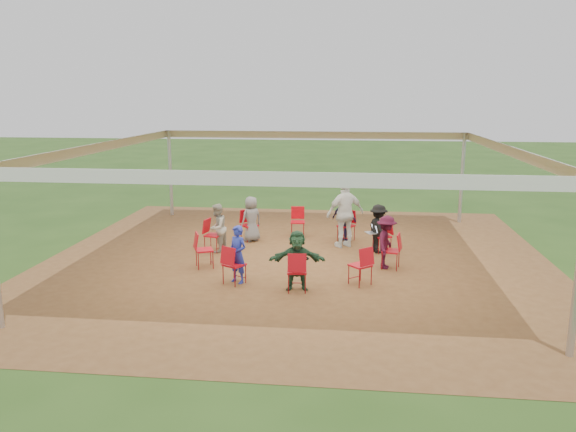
# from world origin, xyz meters

# --- Properties ---
(ground) EXTENTS (80.00, 80.00, 0.00)m
(ground) POSITION_xyz_m (0.00, 0.00, 0.00)
(ground) COLOR #274916
(ground) RESTS_ON ground
(dirt_patch) EXTENTS (13.00, 13.00, 0.00)m
(dirt_patch) POSITION_xyz_m (0.00, 0.00, 0.01)
(dirt_patch) COLOR brown
(dirt_patch) RESTS_ON ground
(tent) EXTENTS (10.33, 10.33, 3.00)m
(tent) POSITION_xyz_m (0.00, 0.00, 2.37)
(tent) COLOR #B2B2B7
(tent) RESTS_ON ground
(chair_0) EXTENTS (0.57, 0.56, 0.90)m
(chair_0) POSITION_xyz_m (2.22, 0.96, 0.45)
(chair_0) COLOR red
(chair_0) RESTS_ON ground
(chair_1) EXTENTS (0.59, 0.59, 0.90)m
(chair_1) POSITION_xyz_m (1.23, 2.08, 0.45)
(chair_1) COLOR red
(chair_1) RESTS_ON ground
(chair_2) EXTENTS (0.46, 0.48, 0.90)m
(chair_2) POSITION_xyz_m (-0.23, 2.41, 0.45)
(chair_2) COLOR red
(chair_2) RESTS_ON ground
(chair_3) EXTENTS (0.61, 0.61, 0.90)m
(chair_3) POSITION_xyz_m (-1.60, 1.81, 0.45)
(chair_3) COLOR red
(chair_3) RESTS_ON ground
(chair_4) EXTENTS (0.52, 0.51, 0.90)m
(chair_4) POSITION_xyz_m (-2.36, 0.53, 0.45)
(chair_4) COLOR red
(chair_4) RESTS_ON ground
(chair_5) EXTENTS (0.57, 0.56, 0.90)m
(chair_5) POSITION_xyz_m (-2.22, -0.96, 0.45)
(chair_5) COLOR red
(chair_5) RESTS_ON ground
(chair_6) EXTENTS (0.59, 0.59, 0.90)m
(chair_6) POSITION_xyz_m (-1.23, -2.08, 0.45)
(chair_6) COLOR red
(chair_6) RESTS_ON ground
(chair_7) EXTENTS (0.46, 0.48, 0.90)m
(chair_7) POSITION_xyz_m (0.23, -2.41, 0.45)
(chair_7) COLOR red
(chair_7) RESTS_ON ground
(chair_8) EXTENTS (0.61, 0.61, 0.90)m
(chair_8) POSITION_xyz_m (1.60, -1.81, 0.45)
(chair_8) COLOR red
(chair_8) RESTS_ON ground
(chair_9) EXTENTS (0.52, 0.51, 0.90)m
(chair_9) POSITION_xyz_m (2.36, -0.53, 0.45)
(chair_9) COLOR red
(chair_9) RESTS_ON ground
(person_seated_0) EXTENTS (0.73, 0.96, 1.33)m
(person_seated_0) POSITION_xyz_m (2.11, 0.91, 0.67)
(person_seated_0) COLOR black
(person_seated_0) RESTS_ON ground
(person_seated_1) EXTENTS (0.87, 0.74, 1.33)m
(person_seated_1) POSITION_xyz_m (1.17, 1.98, 0.67)
(person_seated_1) COLOR #1C1942
(person_seated_1) RESTS_ON ground
(person_seated_2) EXTENTS (0.73, 0.70, 1.33)m
(person_seated_2) POSITION_xyz_m (-1.52, 1.72, 0.67)
(person_seated_2) COLOR slate
(person_seated_2) RESTS_ON ground
(person_seated_3) EXTENTS (0.50, 0.71, 1.33)m
(person_seated_3) POSITION_xyz_m (-2.24, 0.50, 0.67)
(person_seated_3) COLOR #A4A192
(person_seated_3) RESTS_ON ground
(person_seated_4) EXTENTS (0.58, 0.52, 1.33)m
(person_seated_4) POSITION_xyz_m (-1.17, -1.98, 0.67)
(person_seated_4) COLOR #2431A4
(person_seated_4) RESTS_ON ground
(person_seated_5) EXTENTS (1.27, 0.57, 1.33)m
(person_seated_5) POSITION_xyz_m (0.22, -2.29, 0.67)
(person_seated_5) COLOR #244A30
(person_seated_5) RESTS_ON ground
(person_seated_6) EXTENTS (0.60, 0.93, 1.33)m
(person_seated_6) POSITION_xyz_m (2.24, -0.50, 0.67)
(person_seated_6) COLOR #3C0C20
(person_seated_6) RESTS_ON ground
(standing_person) EXTENTS (1.26, 1.06, 1.92)m
(standing_person) POSITION_xyz_m (1.20, 1.39, 0.97)
(standing_person) COLOR white
(standing_person) RESTS_ON ground
(cable_coil) EXTENTS (0.35, 0.35, 0.03)m
(cable_coil) POSITION_xyz_m (0.16, 0.06, 0.02)
(cable_coil) COLOR black
(cable_coil) RESTS_ON ground
(laptop) EXTENTS (0.37, 0.41, 0.23)m
(laptop) POSITION_xyz_m (1.96, 0.85, 0.63)
(laptop) COLOR #B7B7BC
(laptop) RESTS_ON ground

